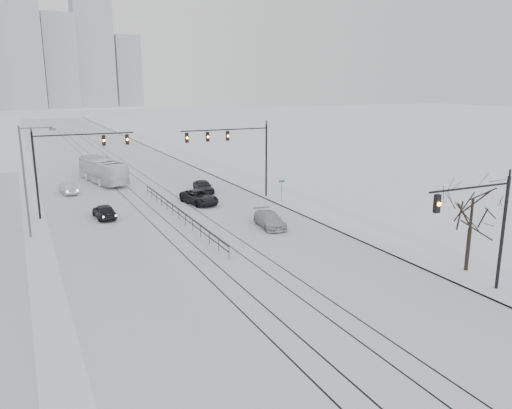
# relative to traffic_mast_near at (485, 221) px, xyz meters

# --- Properties ---
(ground) EXTENTS (500.00, 500.00, 0.00)m
(ground) POSITION_rel_traffic_mast_near_xyz_m (-10.79, -6.00, -4.56)
(ground) COLOR white
(ground) RESTS_ON ground
(road) EXTENTS (22.00, 260.00, 0.02)m
(road) POSITION_rel_traffic_mast_near_xyz_m (-10.79, 54.00, -4.55)
(road) COLOR silver
(road) RESTS_ON ground
(sidewalk_east) EXTENTS (5.00, 260.00, 0.16)m
(sidewalk_east) POSITION_rel_traffic_mast_near_xyz_m (2.71, 54.00, -4.48)
(sidewalk_east) COLOR white
(sidewalk_east) RESTS_ON ground
(curb) EXTENTS (0.10, 260.00, 0.12)m
(curb) POSITION_rel_traffic_mast_near_xyz_m (0.26, 54.00, -4.50)
(curb) COLOR gray
(curb) RESTS_ON ground
(tram_rails) EXTENTS (5.30, 180.00, 0.01)m
(tram_rails) POSITION_rel_traffic_mast_near_xyz_m (-10.79, 34.00, -4.54)
(tram_rails) COLOR black
(tram_rails) RESTS_ON ground
(skyline) EXTENTS (96.00, 48.00, 72.00)m
(skyline) POSITION_rel_traffic_mast_near_xyz_m (-5.77, 267.63, 26.08)
(skyline) COLOR #A1A7B0
(skyline) RESTS_ON ground
(traffic_mast_near) EXTENTS (6.10, 0.37, 7.00)m
(traffic_mast_near) POSITION_rel_traffic_mast_near_xyz_m (0.00, 0.00, 0.00)
(traffic_mast_near) COLOR black
(traffic_mast_near) RESTS_ON ground
(traffic_mast_ne) EXTENTS (9.60, 0.37, 8.00)m
(traffic_mast_ne) POSITION_rel_traffic_mast_near_xyz_m (-2.64, 29.00, 1.20)
(traffic_mast_ne) COLOR black
(traffic_mast_ne) RESTS_ON ground
(traffic_mast_nw) EXTENTS (9.10, 0.37, 8.00)m
(traffic_mast_nw) POSITION_rel_traffic_mast_near_xyz_m (-19.31, 30.00, 1.01)
(traffic_mast_nw) COLOR black
(traffic_mast_nw) RESTS_ON ground
(street_light_west) EXTENTS (2.73, 0.25, 9.00)m
(street_light_west) POSITION_rel_traffic_mast_near_xyz_m (-22.99, 24.00, 0.65)
(street_light_west) COLOR #595B60
(street_light_west) RESTS_ON ground
(bare_tree) EXTENTS (4.40, 4.40, 6.10)m
(bare_tree) POSITION_rel_traffic_mast_near_xyz_m (2.41, 3.00, -0.07)
(bare_tree) COLOR black
(bare_tree) RESTS_ON ground
(median_fence) EXTENTS (0.06, 24.00, 1.00)m
(median_fence) POSITION_rel_traffic_mast_near_xyz_m (-10.79, 24.00, -4.04)
(median_fence) COLOR black
(median_fence) RESTS_ON ground
(street_sign) EXTENTS (0.70, 0.06, 2.40)m
(street_sign) POSITION_rel_traffic_mast_near_xyz_m (1.01, 26.00, -2.96)
(street_sign) COLOR #595B60
(street_sign) RESTS_ON ground
(sedan_sb_inner) EXTENTS (1.89, 4.12, 1.37)m
(sedan_sb_inner) POSITION_rel_traffic_mast_near_xyz_m (-16.89, 27.40, -3.88)
(sedan_sb_inner) COLOR black
(sedan_sb_inner) RESTS_ON ground
(sedan_sb_outer) EXTENTS (1.87, 4.23, 1.35)m
(sedan_sb_outer) POSITION_rel_traffic_mast_near_xyz_m (-18.76, 40.30, -3.89)
(sedan_sb_outer) COLOR silver
(sedan_sb_outer) RESTS_ON ground
(sedan_nb_front) EXTENTS (3.25, 5.46, 1.42)m
(sedan_nb_front) POSITION_rel_traffic_mast_near_xyz_m (-7.00, 29.16, -3.85)
(sedan_nb_front) COLOR black
(sedan_nb_front) RESTS_ON ground
(sedan_nb_right) EXTENTS (2.37, 4.74, 1.32)m
(sedan_nb_right) POSITION_rel_traffic_mast_near_xyz_m (-4.39, 18.21, -3.90)
(sedan_nb_right) COLOR #B1B6B9
(sedan_nb_right) RESTS_ON ground
(sedan_nb_far) EXTENTS (1.97, 4.34, 1.44)m
(sedan_nb_far) POSITION_rel_traffic_mast_near_xyz_m (-4.68, 34.33, -3.84)
(sedan_nb_far) COLOR black
(sedan_nb_far) RESTS_ON ground
(box_truck) EXTENTS (4.60, 11.41, 3.10)m
(box_truck) POSITION_rel_traffic_mast_near_xyz_m (-14.13, 45.47, -3.01)
(box_truck) COLOR white
(box_truck) RESTS_ON ground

